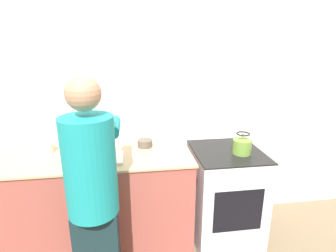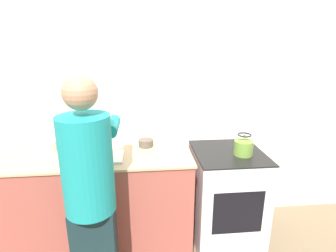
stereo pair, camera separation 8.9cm
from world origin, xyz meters
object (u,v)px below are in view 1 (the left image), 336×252
person (93,193)px  knife (96,158)px  oven (224,194)px  cutting_board (99,159)px  kettle (242,145)px  canister_jar (79,137)px  bowl_prep (145,143)px

person → knife: 0.43m
oven → cutting_board: size_ratio=2.30×
knife → person: bearing=-68.7°
kettle → canister_jar: bearing=166.8°
cutting_board → canister_jar: 0.43m
oven → knife: bearing=-173.7°
canister_jar → knife: bearing=-64.3°
knife → bowl_prep: (0.40, 0.25, 0.01)m
cutting_board → canister_jar: (-0.21, 0.37, 0.07)m
person → bowl_prep: bearing=61.2°
kettle → person: bearing=-158.2°
cutting_board → knife: (-0.02, -0.02, 0.01)m
person → bowl_prep: person is taller
oven → canister_jar: (-1.32, 0.26, 0.55)m
cutting_board → bowl_prep: 0.44m
knife → kettle: 1.24m
oven → canister_jar: size_ratio=5.84×
canister_jar → oven: bearing=-11.2°
knife → bowl_prep: bearing=49.1°
bowl_prep → canister_jar: size_ratio=0.87×
oven → kettle: (0.10, -0.07, 0.52)m
cutting_board → kettle: size_ratio=2.05×
kettle → cutting_board: bearing=-178.4°
bowl_prep → canister_jar: bearing=166.9°
person → oven: bearing=26.6°
bowl_prep → kettle: bearing=-13.2°
oven → bowl_prep: bearing=170.3°
cutting_board → canister_jar: canister_jar is taller
person → cutting_board: person is taller
canister_jar → kettle: bearing=-13.2°
cutting_board → bowl_prep: bearing=31.2°
kettle → canister_jar: kettle is taller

